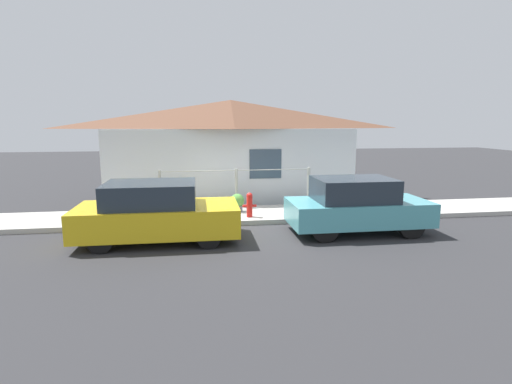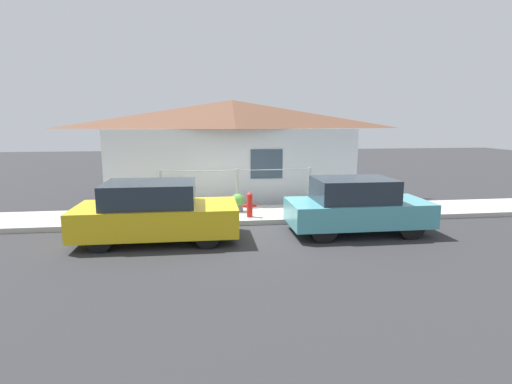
{
  "view_description": "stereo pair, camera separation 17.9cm",
  "coord_description": "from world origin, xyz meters",
  "px_view_note": "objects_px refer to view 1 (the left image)",
  "views": [
    {
      "loc": [
        -1.24,
        -10.76,
        2.89
      ],
      "look_at": [
        0.41,
        0.3,
        0.9
      ],
      "focal_mm": 28.0,
      "sensor_mm": 36.0,
      "label": 1
    },
    {
      "loc": [
        -1.06,
        -10.79,
        2.89
      ],
      "look_at": [
        0.41,
        0.3,
        0.9
      ],
      "focal_mm": 28.0,
      "sensor_mm": 36.0,
      "label": 2
    }
  ],
  "objects_px": {
    "potted_plant_by_fence": "(178,203)",
    "car_left": "(156,213)",
    "potted_plant_near_hydrant": "(237,202)",
    "car_right": "(357,206)",
    "fire_hydrant": "(250,204)"
  },
  "relations": [
    {
      "from": "potted_plant_by_fence",
      "to": "car_left",
      "type": "bearing_deg",
      "value": -99.12
    },
    {
      "from": "fire_hydrant",
      "to": "potted_plant_by_fence",
      "type": "height_order",
      "value": "fire_hydrant"
    },
    {
      "from": "car_left",
      "to": "potted_plant_near_hydrant",
      "type": "bearing_deg",
      "value": 46.56
    },
    {
      "from": "car_right",
      "to": "car_left",
      "type": "bearing_deg",
      "value": 179.95
    },
    {
      "from": "car_left",
      "to": "potted_plant_by_fence",
      "type": "bearing_deg",
      "value": 81.27
    },
    {
      "from": "potted_plant_by_fence",
      "to": "fire_hydrant",
      "type": "bearing_deg",
      "value": -25.27
    },
    {
      "from": "car_right",
      "to": "potted_plant_near_hydrant",
      "type": "bearing_deg",
      "value": 141.47
    },
    {
      "from": "fire_hydrant",
      "to": "car_left",
      "type": "bearing_deg",
      "value": -147.84
    },
    {
      "from": "potted_plant_near_hydrant",
      "to": "potted_plant_by_fence",
      "type": "distance_m",
      "value": 1.81
    },
    {
      "from": "potted_plant_by_fence",
      "to": "potted_plant_near_hydrant",
      "type": "bearing_deg",
      "value": -7.81
    },
    {
      "from": "fire_hydrant",
      "to": "potted_plant_near_hydrant",
      "type": "xyz_separation_m",
      "value": [
        -0.28,
        0.73,
        -0.08
      ]
    },
    {
      "from": "potted_plant_near_hydrant",
      "to": "car_right",
      "type": "bearing_deg",
      "value": -38.48
    },
    {
      "from": "car_left",
      "to": "fire_hydrant",
      "type": "height_order",
      "value": "car_left"
    },
    {
      "from": "car_left",
      "to": "fire_hydrant",
      "type": "relative_size",
      "value": 5.42
    },
    {
      "from": "potted_plant_near_hydrant",
      "to": "fire_hydrant",
      "type": "bearing_deg",
      "value": -69.06
    }
  ]
}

